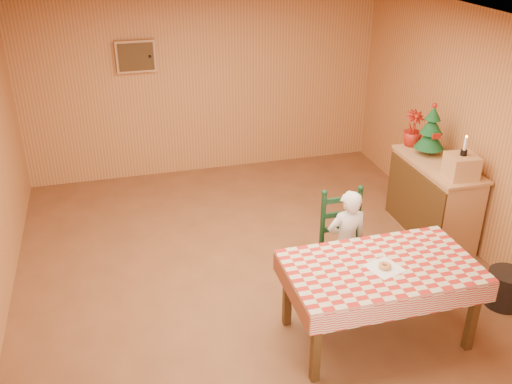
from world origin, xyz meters
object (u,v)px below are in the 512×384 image
dining_table (381,273)px  christmas_tree (431,131)px  storage_bin (505,288)px  seated_child (346,242)px  crate (461,166)px  shelf_unit (433,199)px  ladder_chair (344,244)px

dining_table → christmas_tree: christmas_tree is taller
christmas_tree → storage_bin: christmas_tree is taller
seated_child → christmas_tree: (1.44, 1.02, 0.65)m
crate → christmas_tree: size_ratio=0.48×
shelf_unit → crate: 0.71m
shelf_unit → crate: crate is taller
storage_bin → dining_table: bearing=-176.2°
shelf_unit → dining_table: bearing=-133.6°
ladder_chair → crate: 1.57m
shelf_unit → storage_bin: size_ratio=3.41×
ladder_chair → shelf_unit: size_ratio=0.87×
dining_table → crate: (1.44, 1.10, 0.37)m
seated_child → christmas_tree: christmas_tree is taller
christmas_tree → ladder_chair: bearing=-146.2°
ladder_chair → christmas_tree: bearing=33.8°
ladder_chair → shelf_unit: ladder_chair is taller
ladder_chair → crate: (1.44, 0.31, 0.55)m
dining_table → ladder_chair: bearing=90.0°
seated_child → shelf_unit: 1.62m
dining_table → christmas_tree: 2.32m
dining_table → crate: 1.84m
ladder_chair → storage_bin: (1.43, -0.69, -0.32)m
storage_bin → christmas_tree: bearing=89.8°
seated_child → dining_table: bearing=90.0°
crate → shelf_unit: bearing=91.2°
dining_table → storage_bin: size_ratio=4.55×
crate → storage_bin: 1.33m
christmas_tree → shelf_unit: bearing=-92.0°
crate → storage_bin: crate is taller
ladder_chair → shelf_unit: bearing=26.5°
dining_table → seated_child: seated_child is taller
shelf_unit → seated_child: bearing=-151.7°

